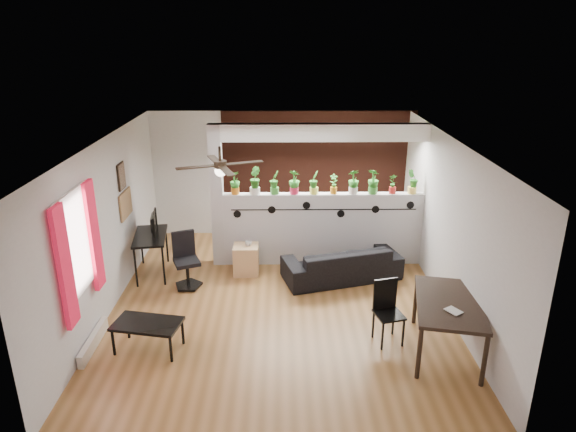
{
  "coord_description": "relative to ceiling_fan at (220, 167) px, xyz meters",
  "views": [
    {
      "loc": [
        0.06,
        -7.24,
        4.11
      ],
      "look_at": [
        0.15,
        0.6,
        1.25
      ],
      "focal_mm": 32.0,
      "sensor_mm": 36.0,
      "label": 1
    }
  ],
  "objects": [
    {
      "name": "book",
      "position": [
        2.95,
        -1.35,
        -1.54
      ],
      "size": [
        0.23,
        0.25,
        0.02
      ],
      "primitive_type": "imported",
      "rotation": [
        0.0,
        0.0,
        0.56
      ],
      "color": "gray",
      "rests_on": "dining_table"
    },
    {
      "name": "partition_wall",
      "position": [
        1.6,
        1.8,
        -1.64
      ],
      "size": [
        3.6,
        0.18,
        1.35
      ],
      "primitive_type": "cube",
      "color": "#BCBCC1",
      "rests_on": "ground"
    },
    {
      "name": "office_chair",
      "position": [
        -0.76,
        0.88,
        -1.9
      ],
      "size": [
        0.52,
        0.52,
        0.94
      ],
      "color": "black",
      "rests_on": "ground"
    },
    {
      "name": "window_assembly",
      "position": [
        -1.76,
        -0.9,
        -0.81
      ],
      "size": [
        0.09,
        1.3,
        1.55
      ],
      "color": "white",
      "rests_on": "room_shell"
    },
    {
      "name": "folding_chair",
      "position": [
        2.3,
        -0.74,
        -1.78
      ],
      "size": [
        0.44,
        0.44,
        0.9
      ],
      "color": "black",
      "rests_on": "ground"
    },
    {
      "name": "room_shell",
      "position": [
        0.8,
        0.3,
        -1.01
      ],
      "size": [
        6.3,
        7.1,
        2.9
      ],
      "color": "brown",
      "rests_on": "ground"
    },
    {
      "name": "monitor",
      "position": [
        -1.45,
        1.51,
        -1.48
      ],
      "size": [
        0.35,
        0.11,
        0.19
      ],
      "primitive_type": "imported",
      "rotation": [
        0.0,
        0.0,
        1.73
      ],
      "color": "black",
      "rests_on": "computer_desk"
    },
    {
      "name": "cube_shelf",
      "position": [
        0.21,
        1.35,
        -2.05
      ],
      "size": [
        0.44,
        0.39,
        0.53
      ],
      "primitive_type": "cube",
      "rotation": [
        0.0,
        0.0,
        -0.0
      ],
      "color": "tan",
      "rests_on": "ground"
    },
    {
      "name": "potted_plant_8",
      "position": [
        2.83,
        1.8,
        -0.77
      ],
      "size": [
        0.17,
        0.14,
        0.36
      ],
      "color": "red",
      "rests_on": "partition_wall"
    },
    {
      "name": "cup",
      "position": [
        0.26,
        1.35,
        -1.73
      ],
      "size": [
        0.15,
        0.15,
        0.09
      ],
      "primitive_type": "imported",
      "rotation": [
        0.0,
        0.0,
        -0.35
      ],
      "color": "gray",
      "rests_on": "cube_shelf"
    },
    {
      "name": "ceiling_header",
      "position": [
        1.6,
        1.8,
        0.14
      ],
      "size": [
        3.6,
        0.18,
        0.3
      ],
      "primitive_type": "cube",
      "color": "white",
      "rests_on": "room_shell"
    },
    {
      "name": "potted_plant_2",
      "position": [
        0.72,
        1.8,
        -0.74
      ],
      "size": [
        0.27,
        0.28,
        0.43
      ],
      "color": "green",
      "rests_on": "partition_wall"
    },
    {
      "name": "potted_plant_9",
      "position": [
        3.18,
        1.8,
        -0.73
      ],
      "size": [
        0.25,
        0.21,
        0.44
      ],
      "color": "#EDCB53",
      "rests_on": "partition_wall"
    },
    {
      "name": "coffee_table",
      "position": [
        -0.96,
        -0.96,
        -1.94
      ],
      "size": [
        0.97,
        0.66,
        0.42
      ],
      "color": "black",
      "rests_on": "ground"
    },
    {
      "name": "potted_plant_0",
      "position": [
        0.02,
        1.8,
        -0.74
      ],
      "size": [
        0.26,
        0.27,
        0.41
      ],
      "color": "#C96D17",
      "rests_on": "partition_wall"
    },
    {
      "name": "corkboard",
      "position": [
        -1.78,
        1.25,
        -0.96
      ],
      "size": [
        0.03,
        0.6,
        0.45
      ],
      "primitive_type": "cube",
      "color": "#956E48",
      "rests_on": "room_shell"
    },
    {
      "name": "dining_table",
      "position": [
        3.05,
        -1.05,
        -1.63
      ],
      "size": [
        1.12,
        1.54,
        0.76
      ],
      "color": "black",
      "rests_on": "ground"
    },
    {
      "name": "sofa",
      "position": [
        1.89,
        1.15,
        -2.03
      ],
      "size": [
        2.05,
        1.25,
        0.56
      ],
      "primitive_type": "imported",
      "rotation": [
        0.0,
        0.0,
        3.42
      ],
      "color": "black",
      "rests_on": "ground"
    },
    {
      "name": "vine_decal",
      "position": [
        1.6,
        1.7,
        -1.23
      ],
      "size": [
        3.31,
        0.01,
        0.3
      ],
      "color": "black",
      "rests_on": "partition_wall"
    },
    {
      "name": "computer_desk",
      "position": [
        -1.45,
        1.36,
        -1.64
      ],
      "size": [
        0.68,
        1.09,
        0.74
      ],
      "color": "black",
      "rests_on": "ground"
    },
    {
      "name": "baseboard_heater",
      "position": [
        -1.74,
        -0.9,
        -2.22
      ],
      "size": [
        0.08,
        1.0,
        0.18
      ],
      "primitive_type": "cube",
      "color": "silver",
      "rests_on": "ground"
    },
    {
      "name": "potted_plant_4",
      "position": [
        1.42,
        1.8,
        -0.74
      ],
      "size": [
        0.26,
        0.28,
        0.42
      ],
      "color": "#E6EE54",
      "rests_on": "partition_wall"
    },
    {
      "name": "potted_plant_7",
      "position": [
        2.48,
        1.8,
        -0.73
      ],
      "size": [
        0.29,
        0.28,
        0.45
      ],
      "color": "green",
      "rests_on": "partition_wall"
    },
    {
      "name": "framed_art",
      "position": [
        -1.78,
        1.2,
        -0.46
      ],
      "size": [
        0.03,
        0.34,
        0.44
      ],
      "color": "#8C7259",
      "rests_on": "room_shell"
    },
    {
      "name": "brick_panel",
      "position": [
        1.6,
        3.27,
        -1.01
      ],
      "size": [
        3.9,
        0.05,
        2.6
      ],
      "primitive_type": "cube",
      "color": "brown",
      "rests_on": "ground"
    },
    {
      "name": "potted_plant_6",
      "position": [
        2.13,
        1.8,
        -0.73
      ],
      "size": [
        0.27,
        0.25,
        0.44
      ],
      "color": "silver",
      "rests_on": "partition_wall"
    },
    {
      "name": "potted_plant_1",
      "position": [
        0.37,
        1.8,
        -0.71
      ],
      "size": [
        0.27,
        0.31,
        0.49
      ],
      "color": "white",
      "rests_on": "partition_wall"
    },
    {
      "name": "potted_plant_3",
      "position": [
        1.07,
        1.8,
        -0.73
      ],
      "size": [
        0.29,
        0.27,
        0.44
      ],
      "color": "#D12147",
      "rests_on": "partition_wall"
    },
    {
      "name": "ceiling_fan",
      "position": [
        0.0,
        0.0,
        0.0
      ],
      "size": [
        1.19,
        1.19,
        0.43
      ],
      "color": "black",
      "rests_on": "room_shell"
    },
    {
      "name": "potted_plant_5",
      "position": [
        1.78,
        1.8,
        -0.77
      ],
      "size": [
        0.17,
        0.14,
        0.36
      ],
      "color": "#C67817",
      "rests_on": "partition_wall"
    },
    {
      "name": "pier_column",
      "position": [
        -0.31,
        1.8,
        -1.01
      ],
      "size": [
        0.22,
        0.2,
        2.6
      ],
      "primitive_type": "cube",
      "color": "#BCBCC1",
      "rests_on": "ground"
    }
  ]
}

